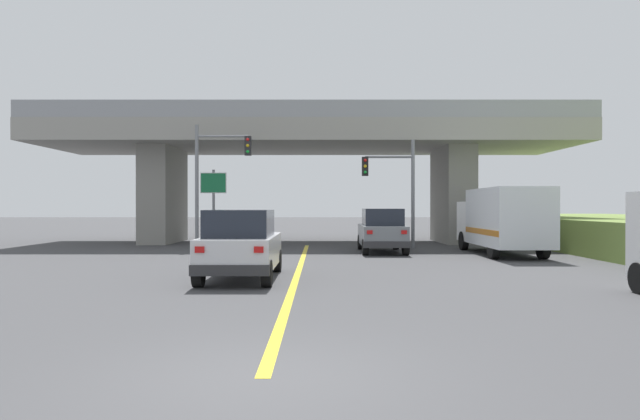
{
  "coord_description": "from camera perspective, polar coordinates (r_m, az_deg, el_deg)",
  "views": [
    {
      "loc": [
        0.71,
        -7.08,
        2.12
      ],
      "look_at": [
        0.6,
        20.71,
        1.95
      ],
      "focal_mm": 32.46,
      "sensor_mm": 36.0,
      "label": 1
    }
  ],
  "objects": [
    {
      "name": "ground",
      "position": [
        34.18,
        -0.96,
        -3.2
      ],
      "size": [
        160.0,
        160.0,
        0.0
      ],
      "primitive_type": "plane",
      "color": "#424244"
    },
    {
      "name": "highway_sign",
      "position": [
        31.48,
        -10.23,
        1.86
      ],
      "size": [
        1.4,
        0.17,
        4.09
      ],
      "color": "slate",
      "rests_on": "ground"
    },
    {
      "name": "traffic_signal_farside",
      "position": [
        29.21,
        -10.18,
        3.92
      ],
      "size": [
        2.79,
        0.36,
        6.18
      ],
      "color": "slate",
      "rests_on": "ground"
    },
    {
      "name": "suv_lead",
      "position": [
        16.99,
        -7.53,
        -3.37
      ],
      "size": [
        2.05,
        4.76,
        2.02
      ],
      "color": "silver",
      "rests_on": "ground"
    },
    {
      "name": "overpass_bridge",
      "position": [
        34.28,
        -0.96,
        5.85
      ],
      "size": [
        30.43,
        8.82,
        7.62
      ],
      "color": "gray",
      "rests_on": "ground"
    },
    {
      "name": "traffic_signal_nearside",
      "position": [
        29.51,
        7.7,
        2.81
      ],
      "size": [
        2.67,
        0.36,
        5.5
      ],
      "color": "slate",
      "rests_on": "ground"
    },
    {
      "name": "lane_divider_stripe",
      "position": [
        19.37,
        -1.88,
        -5.92
      ],
      "size": [
        0.2,
        24.33,
        0.01
      ],
      "primitive_type": "cube",
      "color": "yellow",
      "rests_on": "ground"
    },
    {
      "name": "suv_crossing",
      "position": [
        26.77,
        6.34,
        -2.02
      ],
      "size": [
        2.04,
        4.63,
        2.02
      ],
      "rotation": [
        0.0,
        0.0,
        -0.01
      ],
      "color": "slate",
      "rests_on": "ground"
    },
    {
      "name": "box_truck",
      "position": [
        26.49,
        17.76,
        -0.91
      ],
      "size": [
        2.33,
        7.09,
        2.89
      ],
      "color": "silver",
      "rests_on": "ground"
    }
  ]
}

